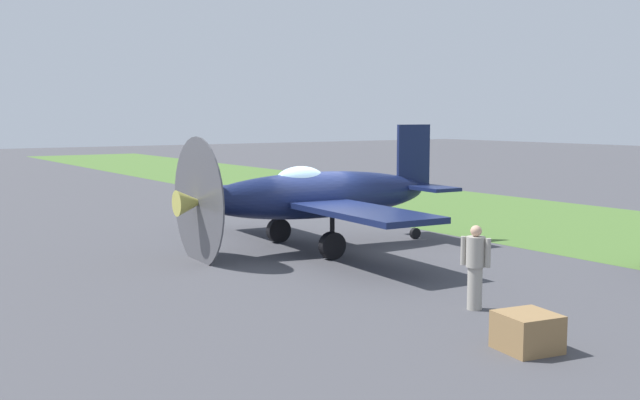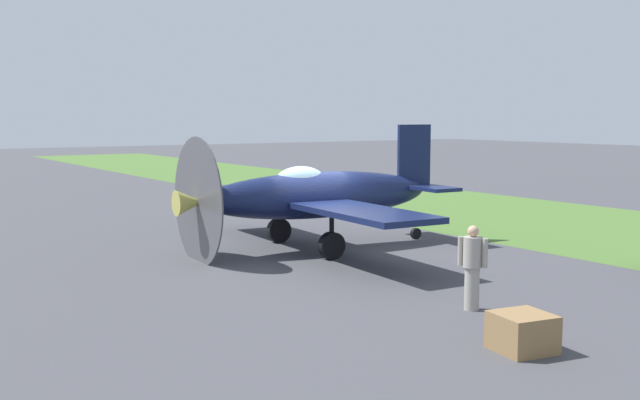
# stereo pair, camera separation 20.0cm
# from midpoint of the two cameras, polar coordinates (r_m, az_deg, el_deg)

# --- Properties ---
(ground_plane) EXTENTS (160.00, 160.00, 0.00)m
(ground_plane) POSITION_cam_midpoint_polar(r_m,az_deg,el_deg) (21.53, 0.51, -4.14)
(ground_plane) COLOR #424247
(grass_verge) EXTENTS (120.00, 11.00, 0.01)m
(grass_verge) POSITION_cam_midpoint_polar(r_m,az_deg,el_deg) (28.97, 18.43, -1.75)
(grass_verge) COLOR #476B2D
(grass_verge) RESTS_ON ground
(airplane_lead) EXTENTS (10.73, 8.49, 3.82)m
(airplane_lead) POSITION_cam_midpoint_polar(r_m,az_deg,el_deg) (22.19, -0.64, 0.35)
(airplane_lead) COLOR #141E47
(airplane_lead) RESTS_ON ground
(ground_crew_chief) EXTENTS (0.58, 0.38, 1.73)m
(ground_crew_chief) POSITION_cam_midpoint_polar(r_m,az_deg,el_deg) (15.62, 11.28, -4.86)
(ground_crew_chief) COLOR #9E998E
(ground_crew_chief) RESTS_ON ground
(supply_crate) EXTENTS (1.04, 1.04, 0.64)m
(supply_crate) POSITION_cam_midpoint_polar(r_m,az_deg,el_deg) (13.26, 14.96, -9.60)
(supply_crate) COLOR olive
(supply_crate) RESTS_ON ground
(runway_marker_cone) EXTENTS (0.36, 0.36, 0.44)m
(runway_marker_cone) POSITION_cam_midpoint_polar(r_m,az_deg,el_deg) (32.09, 1.80, -0.28)
(runway_marker_cone) COLOR orange
(runway_marker_cone) RESTS_ON ground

